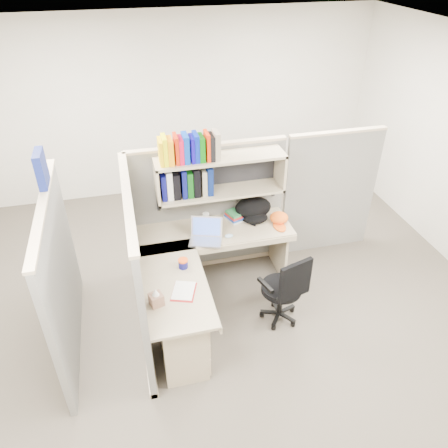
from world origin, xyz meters
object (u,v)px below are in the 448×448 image
object	(u,v)px
desk	(194,307)
snack_canister	(183,263)
laptop	(205,232)
task_chair	(283,299)
backpack	(255,210)

from	to	relation	value
desk	snack_canister	distance (m)	0.45
desk	laptop	world-z (taller)	laptop
laptop	task_chair	xyz separation A→B (m)	(0.68, -0.63, -0.54)
laptop	backpack	xyz separation A→B (m)	(0.64, 0.30, 0.00)
laptop	task_chair	world-z (taller)	laptop
task_chair	laptop	bearing A→B (deg)	137.23
backpack	snack_canister	size ratio (longest dim) A/B	4.29
desk	task_chair	size ratio (longest dim) A/B	1.95
desk	backpack	xyz separation A→B (m)	(0.91, 0.96, 0.42)
desk	laptop	xyz separation A→B (m)	(0.26, 0.66, 0.41)
snack_canister	task_chair	bearing A→B (deg)	-14.59
desk	snack_canister	world-z (taller)	snack_canister
snack_canister	desk	bearing A→B (deg)	-81.43
desk	snack_canister	bearing A→B (deg)	98.57
backpack	task_chair	size ratio (longest dim) A/B	0.48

